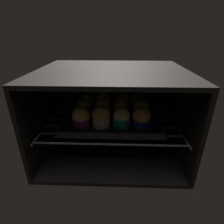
% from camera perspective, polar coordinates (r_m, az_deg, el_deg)
% --- Properties ---
extents(oven_cavity, '(0.59, 0.47, 0.37)m').
position_cam_1_polar(oven_cavity, '(0.80, 0.12, 1.13)').
color(oven_cavity, black).
rests_on(oven_cavity, ground).
extents(oven_rack, '(0.55, 0.42, 0.01)m').
position_cam_1_polar(oven_rack, '(0.78, 0.01, -2.41)').
color(oven_rack, '#4C494C').
rests_on(oven_rack, oven_cavity).
extents(baking_tray, '(0.40, 0.32, 0.02)m').
position_cam_1_polar(baking_tray, '(0.77, 0.00, -1.82)').
color(baking_tray, black).
rests_on(baking_tray, oven_rack).
extents(muffin_row0_col0, '(0.07, 0.07, 0.08)m').
position_cam_1_polar(muffin_row0_col0, '(0.69, -10.07, -1.63)').
color(muffin_row0_col0, '#7A238C').
rests_on(muffin_row0_col0, baking_tray).
extents(muffin_row0_col1, '(0.07, 0.07, 0.08)m').
position_cam_1_polar(muffin_row0_col1, '(0.68, -3.56, -1.41)').
color(muffin_row0_col1, silver).
rests_on(muffin_row0_col1, baking_tray).
extents(muffin_row0_col2, '(0.07, 0.07, 0.08)m').
position_cam_1_polar(muffin_row0_col2, '(0.68, 3.10, -1.85)').
color(muffin_row0_col2, '#0C8C84').
rests_on(muffin_row0_col2, baking_tray).
extents(muffin_row0_col3, '(0.07, 0.07, 0.08)m').
position_cam_1_polar(muffin_row0_col3, '(0.69, 9.54, -1.80)').
color(muffin_row0_col3, '#1928B7').
rests_on(muffin_row0_col3, baking_tray).
extents(muffin_row1_col0, '(0.07, 0.07, 0.08)m').
position_cam_1_polar(muffin_row1_col0, '(0.77, -9.07, 1.04)').
color(muffin_row1_col0, silver).
rests_on(muffin_row1_col0, baking_tray).
extents(muffin_row1_col1, '(0.07, 0.07, 0.08)m').
position_cam_1_polar(muffin_row1_col1, '(0.76, -3.10, 1.25)').
color(muffin_row1_col1, red).
rests_on(muffin_row1_col1, baking_tray).
extents(muffin_row1_col2, '(0.07, 0.07, 0.08)m').
position_cam_1_polar(muffin_row1_col2, '(0.75, 2.83, 0.80)').
color(muffin_row1_col2, '#1928B7').
rests_on(muffin_row1_col2, baking_tray).
extents(muffin_row1_col3, '(0.07, 0.07, 0.08)m').
position_cam_1_polar(muffin_row1_col3, '(0.76, 9.22, 0.89)').
color(muffin_row1_col3, '#7A238C').
rests_on(muffin_row1_col3, baking_tray).
extents(muffin_row2_col0, '(0.07, 0.07, 0.08)m').
position_cam_1_polar(muffin_row2_col0, '(0.84, -7.97, 3.21)').
color(muffin_row2_col0, '#7A238C').
rests_on(muffin_row2_col0, baking_tray).
extents(muffin_row2_col1, '(0.07, 0.07, 0.08)m').
position_cam_1_polar(muffin_row2_col1, '(0.83, -2.83, 3.37)').
color(muffin_row2_col1, '#1928B7').
rests_on(muffin_row2_col1, baking_tray).
extents(muffin_row2_col2, '(0.07, 0.07, 0.08)m').
position_cam_1_polar(muffin_row2_col2, '(0.83, 3.18, 3.24)').
color(muffin_row2_col2, '#0C8C84').
rests_on(muffin_row2_col2, baking_tray).
extents(muffin_row2_col3, '(0.07, 0.07, 0.08)m').
position_cam_1_polar(muffin_row2_col3, '(0.83, 8.35, 3.13)').
color(muffin_row2_col3, red).
rests_on(muffin_row2_col3, baking_tray).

